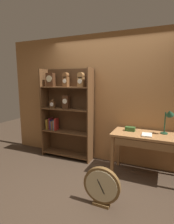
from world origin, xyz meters
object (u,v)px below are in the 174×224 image
workbench (149,140)px  toolbox_small (130,129)px  bookshelf (66,112)px  open_repair_manual (147,135)px  round_clock_large (102,186)px  desk_lamp (168,116)px

workbench → toolbox_small: bearing=164.0°
bookshelf → open_repair_manual: bearing=-9.7°
bookshelf → round_clock_large: bearing=-44.3°
desk_lamp → toolbox_small: (-0.62, -0.02, -0.28)m
open_repair_manual → round_clock_large: (-0.46, -0.93, -0.51)m
workbench → desk_lamp: 0.51m
workbench → round_clock_large: 1.20m
workbench → round_clock_large: (-0.50, -1.01, -0.40)m
open_repair_manual → round_clock_large: 1.16m
toolbox_small → desk_lamp: bearing=1.5°
toolbox_small → bookshelf: bearing=175.3°
bookshelf → round_clock_large: bookshelf is taller
desk_lamp → toolbox_small: size_ratio=2.64×
bookshelf → round_clock_large: (1.26, -1.23, -0.73)m
toolbox_small → round_clock_large: toolbox_small is taller
bookshelf → desk_lamp: bookshelf is taller
bookshelf → desk_lamp: size_ratio=4.21×
open_repair_manual → round_clock_large: size_ratio=0.40×
bookshelf → open_repair_manual: size_ratio=8.77×
round_clock_large → open_repair_manual: bearing=63.7°
desk_lamp → toolbox_small: bearing=-178.5°
workbench → open_repair_manual: 0.14m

